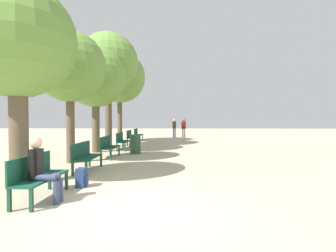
% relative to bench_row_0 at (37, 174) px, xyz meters
% --- Properties ---
extents(ground_plane, '(80.00, 80.00, 0.00)m').
position_rel_bench_row_0_xyz_m(ground_plane, '(2.11, -0.57, -0.54)').
color(ground_plane, '#B7A88E').
extents(bench_row_0, '(0.50, 1.63, 0.93)m').
position_rel_bench_row_0_xyz_m(bench_row_0, '(0.00, 0.00, 0.00)').
color(bench_row_0, '#144733').
rests_on(bench_row_0, ground_plane).
extents(bench_row_1, '(0.50, 1.63, 0.93)m').
position_rel_bench_row_0_xyz_m(bench_row_1, '(0.00, 2.94, 0.00)').
color(bench_row_1, '#144733').
rests_on(bench_row_1, ground_plane).
extents(bench_row_2, '(0.50, 1.63, 0.93)m').
position_rel_bench_row_0_xyz_m(bench_row_2, '(0.00, 5.88, 0.00)').
color(bench_row_2, '#144733').
rests_on(bench_row_2, ground_plane).
extents(bench_row_3, '(0.50, 1.63, 0.93)m').
position_rel_bench_row_0_xyz_m(bench_row_3, '(0.00, 8.82, 0.00)').
color(bench_row_3, '#144733').
rests_on(bench_row_3, ground_plane).
extents(bench_row_4, '(0.50, 1.63, 0.93)m').
position_rel_bench_row_0_xyz_m(bench_row_4, '(0.00, 11.76, 0.00)').
color(bench_row_4, '#144733').
rests_on(bench_row_4, ground_plane).
extents(bench_row_5, '(0.50, 1.63, 0.93)m').
position_rel_bench_row_0_xyz_m(bench_row_5, '(0.00, 14.69, 0.00)').
color(bench_row_5, '#144733').
rests_on(bench_row_5, ground_plane).
extents(tree_row_0, '(2.94, 2.94, 5.17)m').
position_rel_bench_row_0_xyz_m(tree_row_0, '(-1.10, 1.19, 3.11)').
color(tree_row_0, brown).
rests_on(tree_row_0, ground_plane).
extents(tree_row_1, '(2.71, 2.71, 5.05)m').
position_rel_bench_row_0_xyz_m(tree_row_1, '(-1.10, 4.50, 3.12)').
color(tree_row_1, brown).
rests_on(tree_row_1, ground_plane).
extents(tree_row_2, '(3.05, 3.05, 5.33)m').
position_rel_bench_row_0_xyz_m(tree_row_2, '(-1.10, 7.70, 3.23)').
color(tree_row_2, brown).
rests_on(tree_row_2, ground_plane).
extents(tree_row_3, '(3.58, 3.58, 6.85)m').
position_rel_bench_row_0_xyz_m(tree_row_3, '(-1.10, 10.21, 4.47)').
color(tree_row_3, brown).
rests_on(tree_row_3, ground_plane).
extents(tree_row_4, '(3.71, 3.71, 6.53)m').
position_rel_bench_row_0_xyz_m(tree_row_4, '(-1.10, 13.39, 4.12)').
color(tree_row_4, brown).
rests_on(tree_row_4, ground_plane).
extents(person_seated, '(0.62, 0.35, 1.34)m').
position_rel_bench_row_0_xyz_m(person_seated, '(0.25, -0.25, 0.17)').
color(person_seated, '#384260').
rests_on(person_seated, ground_plane).
extents(backpack, '(0.25, 0.29, 0.47)m').
position_rel_bench_row_0_xyz_m(backpack, '(0.60, 0.99, -0.31)').
color(backpack, navy).
rests_on(backpack, ground_plane).
extents(pedestrian_near, '(0.34, 0.24, 1.66)m').
position_rel_bench_row_0_xyz_m(pedestrian_near, '(2.83, 18.14, 0.41)').
color(pedestrian_near, '#384260').
rests_on(pedestrian_near, ground_plane).
extents(pedestrian_mid, '(0.35, 0.24, 1.71)m').
position_rel_bench_row_0_xyz_m(pedestrian_mid, '(3.60, 15.72, 0.44)').
color(pedestrian_mid, beige).
rests_on(pedestrian_mid, ground_plane).
extents(trash_bin, '(0.51, 0.51, 0.92)m').
position_rel_bench_row_0_xyz_m(trash_bin, '(0.99, 7.16, -0.08)').
color(trash_bin, '#2D5138').
rests_on(trash_bin, ground_plane).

